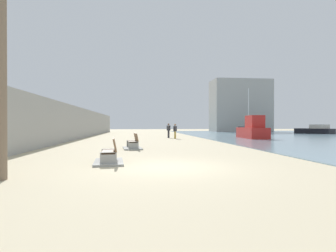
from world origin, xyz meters
The scene contains 10 objects.
ground_plane centered at (0.00, 18.00, 0.00)m, with size 120.00×120.00×0.00m, color #C6B793.
seawall centered at (-7.50, 18.00, 1.66)m, with size 0.80×64.00×3.32m, color #9E9E99.
bench_near centered at (-2.16, 1.28, 0.23)m, with size 1.28×2.19×0.98m.
bench_far centered at (-1.37, 7.44, 0.23)m, with size 1.32×2.21×0.98m.
person_walking centered at (2.88, 19.14, 0.91)m, with size 0.43×0.37×1.59m.
person_standing centered at (2.37, 20.80, 0.95)m, with size 0.40×0.41×1.64m.
boat_far_right centered at (27.69, 31.87, 0.60)m, with size 3.87×6.37×1.48m.
boat_far_left centered at (11.25, 18.53, 0.92)m, with size 2.24×5.17×2.43m.
boat_mid_bay centered at (17.33, 33.69, 0.78)m, with size 2.01×5.35×7.54m.
harbor_building centered at (20.48, 46.00, 5.42)m, with size 12.00×6.00×10.84m, color #9E9E99.
Camera 1 is at (-1.04, -9.56, 1.51)m, focal length 29.06 mm.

